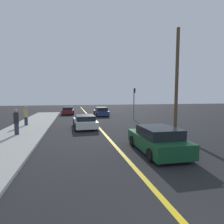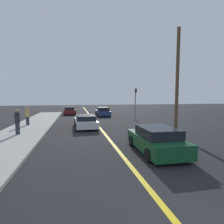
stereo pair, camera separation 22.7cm
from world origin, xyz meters
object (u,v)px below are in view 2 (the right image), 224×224
object	(u,v)px
car_far_distant	(103,112)
car_parked_left_lot	(70,111)
car_ahead_center	(86,121)
pedestrian_mid_group	(27,116)
utility_pole	(177,83)
traffic_light	(135,101)
car_near_right_lane	(156,140)
pedestrian_near_curb	(17,122)

from	to	relation	value
car_far_distant	car_parked_left_lot	bearing A→B (deg)	142.55
car_ahead_center	pedestrian_mid_group	distance (m)	5.82
car_parked_left_lot	utility_pole	bearing A→B (deg)	-64.49
car_far_distant	pedestrian_mid_group	world-z (taller)	pedestrian_mid_group
pedestrian_mid_group	traffic_light	size ratio (longest dim) A/B	0.46
car_far_distant	car_ahead_center	bearing A→B (deg)	-108.64
traffic_light	car_near_right_lane	bearing A→B (deg)	-104.63
car_ahead_center	pedestrian_mid_group	size ratio (longest dim) A/B	2.45
car_near_right_lane	car_parked_left_lot	world-z (taller)	car_near_right_lane
pedestrian_near_curb	pedestrian_mid_group	size ratio (longest dim) A/B	1.02
pedestrian_mid_group	traffic_light	distance (m)	12.09
car_parked_left_lot	pedestrian_near_curb	bearing A→B (deg)	-100.55
car_far_distant	traffic_light	size ratio (longest dim) A/B	1.03
car_parked_left_lot	car_far_distant	bearing A→B (deg)	-35.64
car_far_distant	traffic_light	world-z (taller)	traffic_light
car_parked_left_lot	traffic_light	bearing A→B (deg)	-47.68
car_ahead_center	traffic_light	world-z (taller)	traffic_light
traffic_light	car_ahead_center	bearing A→B (deg)	-147.26
car_parked_left_lot	utility_pole	world-z (taller)	utility_pole
car_near_right_lane	pedestrian_mid_group	world-z (taller)	pedestrian_mid_group
car_parked_left_lot	pedestrian_mid_group	xyz separation A→B (m)	(-3.72, -11.49, 0.47)
traffic_light	pedestrian_mid_group	bearing A→B (deg)	-169.47
car_ahead_center	car_parked_left_lot	distance (m)	13.48
pedestrian_mid_group	utility_pole	bearing A→B (deg)	-29.09
traffic_light	car_far_distant	bearing A→B (deg)	119.53
traffic_light	pedestrian_near_curb	bearing A→B (deg)	-149.99
car_far_distant	pedestrian_near_curb	xyz separation A→B (m)	(-8.25, -12.19, 0.45)
pedestrian_near_curb	utility_pole	size ratio (longest dim) A/B	0.24
car_near_right_lane	pedestrian_near_curb	xyz separation A→B (m)	(-8.26, 5.52, 0.43)
car_parked_left_lot	pedestrian_mid_group	distance (m)	12.09
car_parked_left_lot	car_near_right_lane	bearing A→B (deg)	-75.76
car_far_distant	pedestrian_mid_group	distance (m)	11.64
pedestrian_mid_group	car_ahead_center	bearing A→B (deg)	-18.85
car_near_right_lane	car_ahead_center	distance (m)	8.65
car_near_right_lane	car_far_distant	xyz separation A→B (m)	(-0.01, 17.71, -0.02)
car_ahead_center	car_far_distant	world-z (taller)	car_far_distant
car_parked_left_lot	traffic_light	distance (m)	12.46
car_ahead_center	utility_pole	size ratio (longest dim) A/B	0.57
car_near_right_lane	car_far_distant	bearing A→B (deg)	91.79
car_parked_left_lot	traffic_light	size ratio (longest dim) A/B	1.16
car_parked_left_lot	utility_pole	distance (m)	20.12
traffic_light	utility_pole	size ratio (longest dim) A/B	0.50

